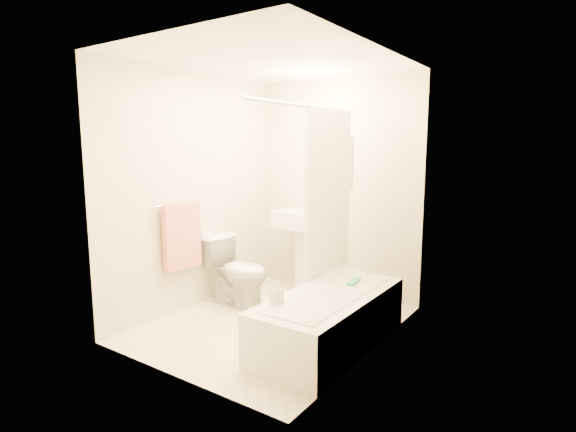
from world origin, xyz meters
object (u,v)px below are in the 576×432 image
Objects in this scene: sink at (301,248)px; bath_mat at (281,313)px; bathtub at (330,319)px; toilet at (238,271)px; soap_bottle at (277,293)px.

bath_mat is at bearing -68.50° from sink.
bathtub reaches higher than bath_mat.
bathtub is at bearing -23.94° from bath_mat.
sink reaches higher than toilet.
toilet is at bearing 144.62° from soap_bottle.
toilet is 1.30m from soap_bottle.
soap_bottle is (0.51, -0.77, 0.52)m from bath_mat.
bathtub is (1.28, -0.31, -0.14)m from toilet.
bathtub is (0.96, -1.04, -0.29)m from sink.
bathtub is at bearing -42.60° from sink.
toilet is 1.32m from bathtub.
soap_bottle is at bearing -117.61° from bathtub.
soap_bottle is at bearing -122.45° from toilet.
soap_bottle is at bearing -56.23° from bath_mat.
sink reaches higher than bathtub.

